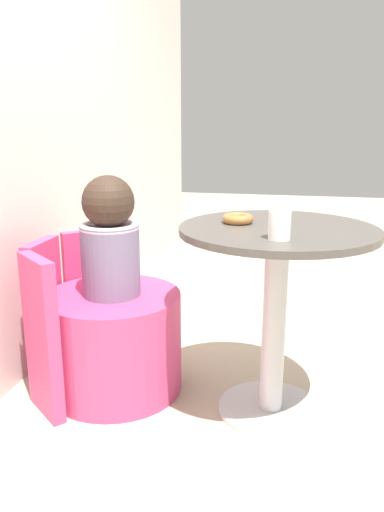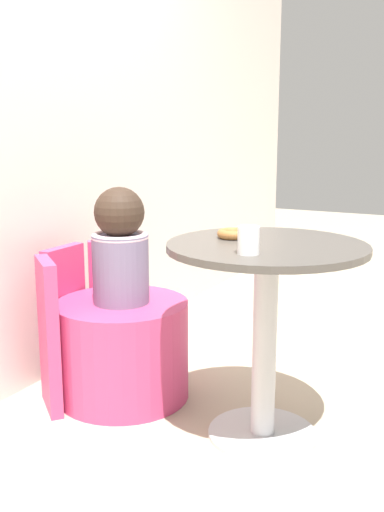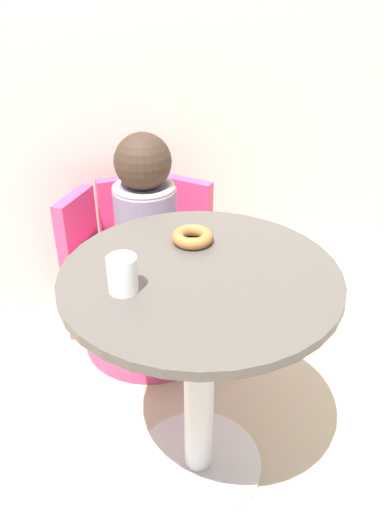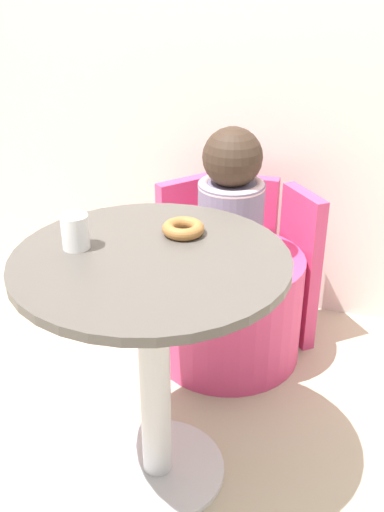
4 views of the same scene
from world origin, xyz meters
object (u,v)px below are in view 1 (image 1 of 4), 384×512
Objects in this scene: tub_chair at (114,342)px; child_figure at (110,239)px; cup at (280,225)px; donut at (238,219)px; round_table at (276,282)px.

child_figure is (0.00, 0.00, 0.44)m from tub_chair.
child_figure reaches higher than cup.
donut is at bearing 33.99° from cup.
round_table reaches higher than tub_chair.
donut is at bearing 75.69° from round_table.
donut is 0.28m from cup.
child_figure is 5.35× the size of cup.
tub_chair is at bearing 85.73° from round_table.
round_table is 0.27m from donut.
round_table is at bearing -94.27° from child_figure.
round_table is 1.32× the size of tub_chair.
round_table is 6.43× the size of donut.
child_figure is 0.72m from cup.
cup is at bearing -177.08° from round_table.
tub_chair is 4.89× the size of donut.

